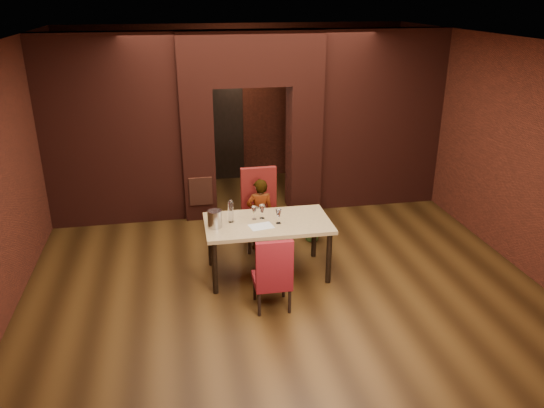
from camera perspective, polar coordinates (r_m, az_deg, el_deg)
The scene contains 25 objects.
floor at distance 8.07m, azimuth 0.10°, elevation -6.03°, with size 8.00×8.00×0.00m, color #422A10.
ceiling at distance 7.16m, azimuth 0.12°, elevation 17.23°, with size 7.00×8.00×0.04m, color silver.
wall_back at distance 11.30m, azimuth -3.81°, elevation 10.73°, with size 7.00×0.04×3.20m, color maroon.
wall_front at distance 3.95m, azimuth 11.44°, elevation -12.15°, with size 7.00×0.04×3.20m, color maroon.
wall_left at distance 7.64m, azimuth -26.65°, elevation 2.93°, with size 0.04×8.00×3.20m, color maroon.
wall_right at distance 8.80m, azimuth 23.23°, elevation 5.75°, with size 0.04×8.00×3.20m, color maroon.
pillar_left at distance 9.39m, azimuth -7.96°, elevation 5.41°, with size 0.55×0.55×2.30m, color maroon.
pillar_right at distance 9.66m, azimuth 3.41°, elevation 6.06°, with size 0.55×0.55×2.30m, color maroon.
lintel at distance 9.16m, azimuth -2.35°, elevation 15.42°, with size 2.45×0.55×0.90m, color maroon.
wing_wall_left at distance 9.32m, azimuth -16.88°, elevation 7.42°, with size 2.27×0.35×3.20m, color maroon.
wing_wall_right at distance 9.98m, azimuth 11.45°, elevation 8.85°, with size 2.27×0.35×3.20m, color maroon.
vent_panel at distance 9.30m, azimuth -7.66°, elevation 1.36°, with size 0.40×0.03×0.50m, color brown.
rear_door at distance 11.32m, azimuth -5.73°, elevation 7.84°, with size 0.90×0.08×2.10m, color black.
rear_door_frame at distance 11.28m, azimuth -5.71°, elevation 7.79°, with size 1.02×0.04×2.22m, color black.
dining_table at distance 7.53m, azimuth -0.46°, elevation -4.73°, with size 1.74×0.98×0.82m, color tan.
chair_far at distance 8.25m, azimuth -1.14°, elevation -0.65°, with size 0.56×0.56×1.24m, color maroon.
chair_near at distance 6.72m, azimuth -0.03°, elevation -7.27°, with size 0.46×0.46×1.01m, color maroon.
person_seated at distance 8.20m, azimuth -1.29°, elevation -1.12°, with size 0.42×0.28×1.16m, color white.
wine_glass_a at distance 7.40m, azimuth -1.93°, elevation -0.97°, with size 0.08×0.08×0.19m, color silver, non-canonical shape.
wine_glass_b at distance 7.42m, azimuth -1.08°, elevation -0.84°, with size 0.08×0.08×0.20m, color white, non-canonical shape.
wine_glass_c at distance 7.26m, azimuth 0.70°, elevation -1.33°, with size 0.09×0.09×0.21m, color white, non-canonical shape.
tasting_sheet at distance 7.20m, azimuth -1.17°, elevation -2.42°, with size 0.32×0.23×0.00m, color silver.
wine_bucket at distance 7.18m, azimuth -6.17°, elevation -1.61°, with size 0.20×0.20×0.24m, color #ADADB4.
water_bottle at distance 7.30m, azimuth -4.46°, elevation -0.78°, with size 0.07×0.07×0.32m, color silver.
potted_plant at distance 8.63m, azimuth 4.45°, elevation -2.43°, with size 0.42×0.37×0.47m, color #3B692A.
Camera 1 is at (-1.35, -7.00, 3.79)m, focal length 35.00 mm.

